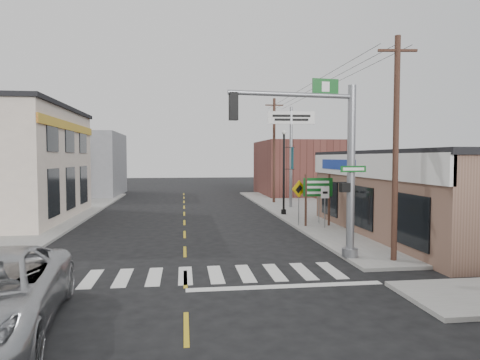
{
  "coord_description": "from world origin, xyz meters",
  "views": [
    {
      "loc": [
        -0.04,
        -13.59,
        3.88
      ],
      "look_at": [
        2.67,
        6.81,
        2.8
      ],
      "focal_mm": 32.0,
      "sensor_mm": 36.0,
      "label": 1
    }
  ],
  "objects": [
    {
      "name": "fire_hydrant",
      "position": [
        8.5,
        7.21,
        0.48
      ],
      "size": [
        0.2,
        0.2,
        0.64
      ],
      "rotation": [
        0.0,
        0.0,
        -0.29
      ],
      "color": "yellow",
      "rests_on": "sidewalk_right"
    },
    {
      "name": "traffic_signal_pole",
      "position": [
        5.41,
        1.74,
        4.07
      ],
      "size": [
        5.24,
        0.39,
        6.63
      ],
      "rotation": [
        0.0,
        0.0,
        0.11
      ],
      "color": "gray",
      "rests_on": "sidewalk_right"
    },
    {
      "name": "dance_center_sign",
      "position": [
        8.05,
        17.97,
        5.75
      ],
      "size": [
        3.56,
        0.22,
        7.56
      ],
      "rotation": [
        0.0,
        0.0,
        -0.07
      ],
      "color": "gray",
      "rests_on": "sidewalk_right"
    },
    {
      "name": "ground",
      "position": [
        0.0,
        0.0,
        0.0
      ],
      "size": [
        140.0,
        140.0,
        0.0
      ],
      "primitive_type": "plane",
      "color": "black",
      "rests_on": "ground"
    },
    {
      "name": "bldg_distant_right",
      "position": [
        12.0,
        30.0,
        2.8
      ],
      "size": [
        8.0,
        10.0,
        5.6
      ],
      "primitive_type": "cube",
      "color": "brown",
      "rests_on": "ground"
    },
    {
      "name": "shrub_front",
      "position": [
        9.78,
        4.17,
        0.6
      ],
      "size": [
        1.26,
        1.26,
        0.94
      ],
      "primitive_type": "ellipsoid",
      "color": "#163918",
      "rests_on": "sidewalk_right"
    },
    {
      "name": "shrub_back",
      "position": [
        9.4,
        8.19,
        0.55
      ],
      "size": [
        1.13,
        1.13,
        0.85
      ],
      "primitive_type": "ellipsoid",
      "color": "black",
      "rests_on": "sidewalk_right"
    },
    {
      "name": "utility_pole_far",
      "position": [
        7.5,
        21.51,
        4.58
      ],
      "size": [
        1.51,
        0.23,
        8.68
      ],
      "rotation": [
        0.0,
        0.0,
        -0.04
      ],
      "color": "#413320",
      "rests_on": "sidewalk_right"
    },
    {
      "name": "sidewalk_left",
      "position": [
        -9.0,
        13.0,
        0.07
      ],
      "size": [
        6.0,
        38.0,
        0.13
      ],
      "primitive_type": "cube",
      "color": "gray",
      "rests_on": "ground"
    },
    {
      "name": "guide_sign",
      "position": [
        7.27,
        9.01,
        1.97
      ],
      "size": [
        1.62,
        0.14,
        2.84
      ],
      "rotation": [
        0.0,
        0.0,
        -0.06
      ],
      "color": "#4D2F23",
      "rests_on": "sidewalk_right"
    },
    {
      "name": "utility_pole_near",
      "position": [
        7.58,
        1.02,
        4.29
      ],
      "size": [
        1.41,
        0.21,
        8.11
      ],
      "rotation": [
        0.0,
        0.0,
        -0.12
      ],
      "color": "#433722",
      "rests_on": "sidewalk_right"
    },
    {
      "name": "ped_crossing_sign",
      "position": [
        6.3,
        9.35,
        1.86
      ],
      "size": [
        0.97,
        0.07,
        2.5
      ],
      "rotation": [
        0.0,
        0.0,
        0.37
      ],
      "color": "gray",
      "rests_on": "sidewalk_right"
    },
    {
      "name": "bldg_distant_left",
      "position": [
        -11.0,
        32.0,
        3.2
      ],
      "size": [
        9.0,
        10.0,
        6.4
      ],
      "primitive_type": "cube",
      "color": "gray",
      "rests_on": "ground"
    },
    {
      "name": "sidewalk_right",
      "position": [
        9.0,
        13.0,
        0.07
      ],
      "size": [
        6.0,
        38.0,
        0.13
      ],
      "primitive_type": "cube",
      "color": "gray",
      "rests_on": "ground"
    },
    {
      "name": "thrift_store",
      "position": [
        14.5,
        6.0,
        2.0
      ],
      "size": [
        12.0,
        14.0,
        4.0
      ],
      "primitive_type": "cube",
      "color": "brown",
      "rests_on": "ground"
    },
    {
      "name": "bare_tree",
      "position": [
        9.57,
        5.23,
        3.65
      ],
      "size": [
        2.24,
        2.24,
        4.48
      ],
      "rotation": [
        0.0,
        0.0,
        -0.1
      ],
      "color": "black",
      "rests_on": "sidewalk_right"
    },
    {
      "name": "crosswalk",
      "position": [
        0.0,
        0.4,
        0.01
      ],
      "size": [
        11.0,
        2.2,
        0.01
      ],
      "primitive_type": "cube",
      "color": "silver",
      "rests_on": "ground"
    },
    {
      "name": "lamp_post",
      "position": [
        6.61,
        14.0,
        3.35
      ],
      "size": [
        0.72,
        0.57,
        5.55
      ],
      "rotation": [
        0.0,
        0.0,
        -0.07
      ],
      "color": "black",
      "rests_on": "sidewalk_right"
    },
    {
      "name": "center_line",
      "position": [
        0.0,
        8.0,
        0.01
      ],
      "size": [
        0.12,
        56.0,
        0.01
      ],
      "primitive_type": "cube",
      "color": "gold",
      "rests_on": "ground"
    }
  ]
}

